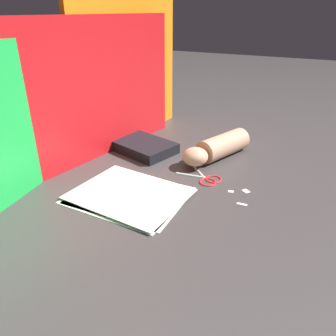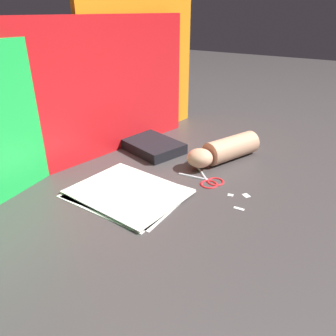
% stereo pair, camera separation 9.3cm
% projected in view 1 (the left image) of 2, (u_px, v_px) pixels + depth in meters
% --- Properties ---
extents(ground_plane, '(6.00, 6.00, 0.00)m').
position_uv_depth(ground_plane, '(178.00, 184.00, 0.97)').
color(ground_plane, '#3D3838').
extents(backdrop_panel_center, '(0.86, 0.14, 0.45)m').
position_uv_depth(backdrop_panel_center, '(79.00, 95.00, 1.02)').
color(backdrop_panel_center, red).
rests_on(backdrop_panel_center, ground_plane).
extents(backdrop_panel_right, '(0.58, 0.06, 0.58)m').
position_uv_depth(backdrop_panel_right, '(129.00, 62.00, 1.21)').
color(backdrop_panel_right, orange).
rests_on(backdrop_panel_right, ground_plane).
extents(paper_stack, '(0.25, 0.31, 0.01)m').
position_uv_depth(paper_stack, '(129.00, 195.00, 0.90)').
color(paper_stack, white).
rests_on(paper_stack, ground_plane).
extents(book_closed, '(0.20, 0.25, 0.04)m').
position_uv_depth(book_closed, '(143.00, 146.00, 1.18)').
color(book_closed, black).
rests_on(book_closed, ground_plane).
extents(scissors, '(0.12, 0.15, 0.01)m').
position_uv_depth(scissors, '(206.00, 178.00, 0.99)').
color(scissors, silver).
rests_on(scissors, ground_plane).
extents(hand_forearm, '(0.30, 0.17, 0.08)m').
position_uv_depth(hand_forearm, '(217.00, 148.00, 1.12)').
color(hand_forearm, tan).
rests_on(hand_forearm, ground_plane).
extents(paper_scrap_near, '(0.02, 0.02, 0.00)m').
position_uv_depth(paper_scrap_near, '(231.00, 191.00, 0.93)').
color(paper_scrap_near, white).
rests_on(paper_scrap_near, ground_plane).
extents(paper_scrap_mid, '(0.03, 0.03, 0.00)m').
position_uv_depth(paper_scrap_mid, '(246.00, 191.00, 0.93)').
color(paper_scrap_mid, white).
rests_on(paper_scrap_mid, ground_plane).
extents(paper_scrap_far, '(0.01, 0.03, 0.00)m').
position_uv_depth(paper_scrap_far, '(242.00, 204.00, 0.87)').
color(paper_scrap_far, white).
rests_on(paper_scrap_far, ground_plane).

